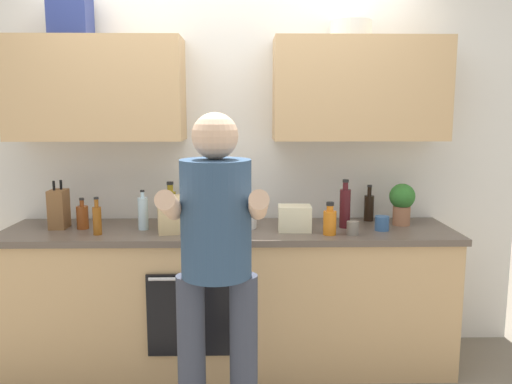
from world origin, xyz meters
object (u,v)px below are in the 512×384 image
object	(u,v)px
cup_tea	(382,223)
mixing_bowl	(239,222)
cup_stoneware	(353,228)
potted_herb	(402,201)
bottle_wine	(345,207)
bottle_oil	(171,205)
knife_block	(59,209)
bottle_vinegar	(82,217)
bottle_syrup	(97,219)
person_standing	(216,252)
grocery_bag_bread	(179,214)
bottle_soy	(369,207)
bottle_juice	(330,221)
grocery_bag_rice	(295,218)
bottle_water	(143,213)

from	to	relation	value
cup_tea	mixing_bowl	xyz separation A→B (m)	(-0.89, 0.09, -0.01)
cup_stoneware	potted_herb	world-z (taller)	potted_herb
bottle_wine	cup_stoneware	xyz separation A→B (m)	(0.01, -0.20, -0.09)
bottle_oil	knife_block	bearing A→B (deg)	-167.60
bottle_vinegar	mixing_bowl	world-z (taller)	bottle_vinegar
bottle_syrup	cup_stoneware	bearing A→B (deg)	-1.13
person_standing	cup_stoneware	bearing A→B (deg)	37.56
bottle_vinegar	grocery_bag_bread	xyz separation A→B (m)	(0.62, -0.08, 0.03)
bottle_oil	bottle_soy	world-z (taller)	bottle_oil
bottle_wine	grocery_bag_bread	distance (m)	1.05
cup_stoneware	bottle_juice	bearing A→B (deg)	177.33
cup_stoneware	potted_herb	bearing A→B (deg)	35.80
bottle_vinegar	cup_tea	bearing A→B (deg)	-2.43
bottle_vinegar	bottle_soy	bearing A→B (deg)	6.39
bottle_wine	bottle_vinegar	bearing A→B (deg)	-179.82
grocery_bag_bread	grocery_bag_rice	xyz separation A→B (m)	(0.72, 0.00, -0.03)
grocery_bag_bread	cup_tea	bearing A→B (deg)	-0.13
bottle_water	bottle_juice	bearing A→B (deg)	-7.84
bottle_syrup	cup_stoneware	xyz separation A→B (m)	(1.54, -0.03, -0.05)
bottle_wine	grocery_bag_bread	xyz separation A→B (m)	(-1.05, -0.08, -0.03)
bottle_syrup	grocery_bag_rice	size ratio (longest dim) A/B	1.14
bottle_vinegar	grocery_bag_bread	distance (m)	0.62
bottle_water	bottle_soy	bearing A→B (deg)	9.09
cup_tea	mixing_bowl	size ratio (longest dim) A/B	0.40
bottle_vinegar	bottle_syrup	xyz separation A→B (m)	(0.14, -0.16, 0.02)
person_standing	mixing_bowl	xyz separation A→B (m)	(0.10, 0.81, -0.03)
cup_tea	knife_block	distance (m)	2.04
person_standing	bottle_soy	distance (m)	1.40
bottle_water	mixing_bowl	xyz separation A→B (m)	(0.60, 0.04, -0.07)
bottle_juice	potted_herb	world-z (taller)	potted_herb
cup_tea	bottle_oil	bearing A→B (deg)	169.42
bottle_soy	grocery_bag_bread	size ratio (longest dim) A/B	0.96
bottle_wine	bottle_syrup	bearing A→B (deg)	-173.75
bottle_juice	grocery_bag_bread	distance (m)	0.93
person_standing	bottle_water	xyz separation A→B (m)	(-0.50, 0.77, 0.04)
bottle_vinegar	bottle_juice	distance (m)	1.55
bottle_oil	mixing_bowl	world-z (taller)	bottle_oil
bottle_soy	mixing_bowl	distance (m)	0.90
bottle_juice	grocery_bag_rice	size ratio (longest dim) A/B	0.99
cup_stoneware	grocery_bag_bread	xyz separation A→B (m)	(-1.06, 0.12, 0.07)
cup_stoneware	bottle_oil	bearing A→B (deg)	162.32
bottle_vinegar	grocery_bag_rice	xyz separation A→B (m)	(1.34, -0.07, 0.00)
bottle_soy	bottle_vinegar	size ratio (longest dim) A/B	1.24
cup_tea	mixing_bowl	bearing A→B (deg)	173.97
bottle_oil	grocery_bag_bread	world-z (taller)	bottle_oil
person_standing	bottle_syrup	size ratio (longest dim) A/B	7.10
bottle_water	bottle_syrup	world-z (taller)	bottle_water
bottle_soy	cup_stoneware	distance (m)	0.45
cup_tea	grocery_bag_bread	world-z (taller)	grocery_bag_bread
person_standing	bottle_vinegar	xyz separation A→B (m)	(-0.89, 0.80, 0.01)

